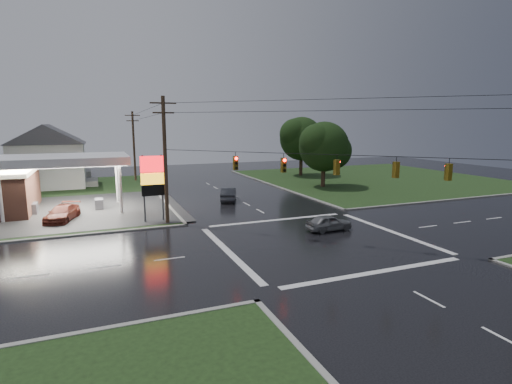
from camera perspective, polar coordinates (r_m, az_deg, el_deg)
name	(u,v)px	position (r m, az deg, el deg)	size (l,w,h in m)	color
ground	(316,240)	(30.63, 8.61, -6.86)	(120.00, 120.00, 0.00)	black
grass_ne	(375,179)	(66.22, 16.60, 1.84)	(36.00, 36.00, 0.08)	black
pylon_sign	(153,178)	(36.29, -14.56, 2.02)	(2.00, 0.35, 6.00)	#59595E
utility_pole_nw	(165,159)	(35.26, -12.85, 4.67)	(2.20, 0.32, 11.00)	#382619
utility_pole_n	(134,145)	(63.52, -17.05, 6.42)	(2.20, 0.32, 10.50)	#382619
traffic_signals	(319,155)	(29.45, 8.99, 5.31)	(26.87, 26.87, 1.47)	black
house_near	(49,155)	(61.62, -27.51, 4.67)	(11.05, 8.48, 8.60)	silver
house_far	(49,150)	(73.63, -27.45, 5.33)	(11.05, 8.48, 8.60)	silver
tree_ne_near	(325,147)	(55.60, 9.81, 6.38)	(7.99, 6.80, 8.98)	black
tree_ne_far	(302,139)	(67.45, 6.62, 7.56)	(8.46, 7.20, 9.80)	black
car_north	(229,194)	(45.55, -3.95, -0.30)	(1.61, 4.63, 1.52)	#202329
car_crossing	(329,223)	(33.42, 10.37, -4.32)	(1.56, 3.88, 1.32)	slate
car_pump	(62,213)	(40.11, -25.93, -2.73)	(1.99, 4.90, 1.42)	maroon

